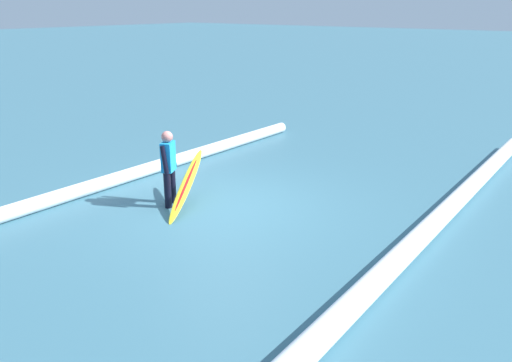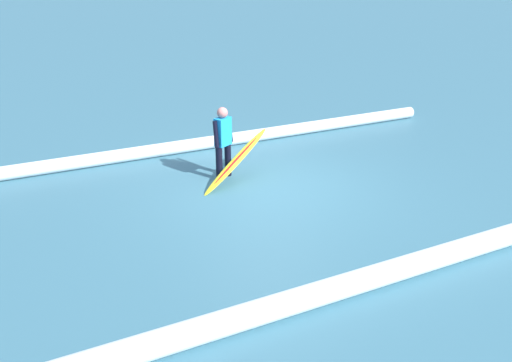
% 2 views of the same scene
% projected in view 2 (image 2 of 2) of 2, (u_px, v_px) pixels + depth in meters
% --- Properties ---
extents(ground_plane, '(164.84, 164.84, 0.00)m').
position_uv_depth(ground_plane, '(269.00, 187.00, 11.01)').
color(ground_plane, '#3C6E80').
extents(surfer, '(0.47, 0.40, 1.51)m').
position_uv_depth(surfer, '(223.00, 139.00, 11.14)').
color(surfer, black).
rests_on(surfer, ground_plane).
extents(surfboard, '(1.82, 1.02, 0.93)m').
position_uv_depth(surfboard, '(236.00, 161.00, 11.11)').
color(surfboard, yellow).
rests_on(surfboard, ground_plane).
extents(wave_crest_foreground, '(16.54, 0.31, 0.30)m').
position_uv_depth(wave_crest_foreground, '(117.00, 156.00, 12.19)').
color(wave_crest_foreground, white).
rests_on(wave_crest_foreground, ground_plane).
extents(wave_crest_midground, '(14.61, 0.67, 0.34)m').
position_uv_depth(wave_crest_midground, '(427.00, 261.00, 8.11)').
color(wave_crest_midground, white).
rests_on(wave_crest_midground, ground_plane).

